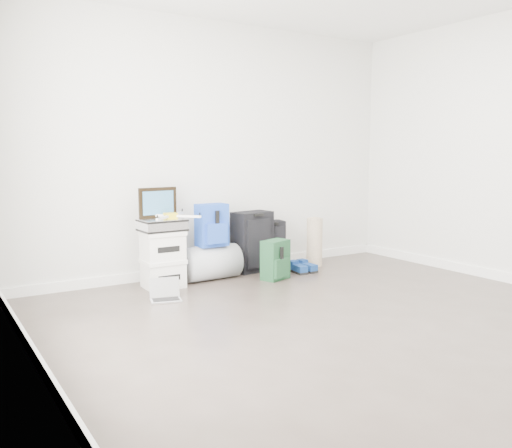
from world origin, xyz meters
TOP-DOWN VIEW (x-y plane):
  - ground at (0.00, 0.00)m, footprint 5.00×5.00m
  - room_envelope at (0.00, 0.02)m, footprint 4.52×5.02m
  - boxes_stack at (-0.80, 2.14)m, footprint 0.40×0.32m
  - briefcase at (-0.80, 2.14)m, footprint 0.42×0.31m
  - painting at (-0.80, 2.24)m, footprint 0.40×0.07m
  - drone at (-0.72, 2.12)m, footprint 0.47×0.47m
  - duffel_bag at (-0.25, 2.19)m, footprint 0.59×0.37m
  - blue_backpack at (-0.25, 2.15)m, footprint 0.31×0.23m
  - large_suitcase at (0.32, 2.29)m, footprint 0.46×0.33m
  - green_backpack at (0.32, 1.83)m, footprint 0.34×0.29m
  - carry_on at (0.60, 2.37)m, footprint 0.37×0.27m
  - shoes at (0.77, 1.96)m, footprint 0.25×0.28m
  - rolled_rug at (1.09, 2.16)m, footprint 0.18×0.18m
  - laptop at (-0.97, 1.70)m, footprint 0.31×0.26m

SIDE VIEW (x-z plane):
  - ground at x=0.00m, z-range 0.00..0.00m
  - shoes at x=0.77m, z-range 0.00..0.09m
  - laptop at x=-0.97m, z-range -0.05..0.14m
  - duffel_bag at x=-0.25m, z-range 0.00..0.36m
  - green_backpack at x=0.32m, z-range -0.01..0.40m
  - carry_on at x=0.60m, z-range 0.00..0.54m
  - boxes_stack at x=-0.80m, z-range 0.00..0.56m
  - rolled_rug at x=1.09m, z-range 0.00..0.56m
  - large_suitcase at x=0.32m, z-range 0.00..0.67m
  - blue_backpack at x=-0.25m, z-range 0.35..0.78m
  - briefcase at x=-0.80m, z-range 0.56..0.68m
  - drone at x=-0.72m, z-range 0.68..0.73m
  - painting at x=-0.80m, z-range 0.68..0.98m
  - room_envelope at x=0.00m, z-range 0.37..3.08m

